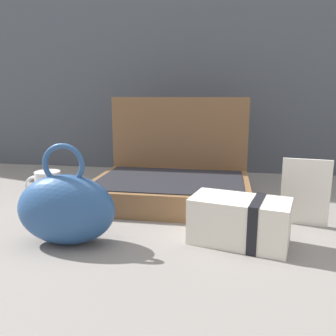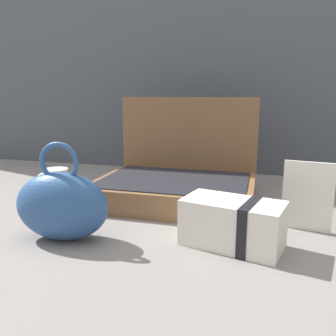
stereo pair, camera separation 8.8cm
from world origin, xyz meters
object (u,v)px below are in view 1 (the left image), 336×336
object	(u,v)px
teal_pouch_handbag	(66,209)
coffee_mug	(47,188)
open_suitcase	(172,178)
cream_toiletry_bag	(241,221)
info_card_left	(305,192)

from	to	relation	value
teal_pouch_handbag	coffee_mug	xyz separation A→B (m)	(-0.18, 0.25, -0.03)
teal_pouch_handbag	open_suitcase	bearing A→B (deg)	65.23
cream_toiletry_bag	info_card_left	xyz separation A→B (m)	(0.16, 0.14, 0.03)
open_suitcase	cream_toiletry_bag	size ratio (longest dim) A/B	2.04
info_card_left	teal_pouch_handbag	bearing A→B (deg)	-150.24
coffee_mug	info_card_left	bearing A→B (deg)	-3.85
teal_pouch_handbag	cream_toiletry_bag	bearing A→B (deg)	10.30
coffee_mug	info_card_left	xyz separation A→B (m)	(0.70, -0.05, 0.03)
cream_toiletry_bag	info_card_left	world-z (taller)	info_card_left
cream_toiletry_bag	coffee_mug	xyz separation A→B (m)	(-0.55, 0.18, -0.00)
open_suitcase	info_card_left	xyz separation A→B (m)	(0.35, -0.16, 0.02)
teal_pouch_handbag	info_card_left	distance (m)	0.56
open_suitcase	info_card_left	world-z (taller)	open_suitcase
open_suitcase	teal_pouch_handbag	size ratio (longest dim) A/B	2.10
coffee_mug	cream_toiletry_bag	bearing A→B (deg)	-18.48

